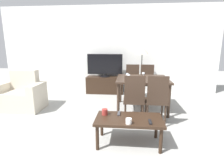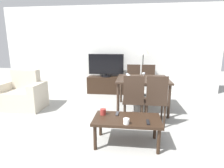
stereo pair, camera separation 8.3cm
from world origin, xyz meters
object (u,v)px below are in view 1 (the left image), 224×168
dining_chair_far (147,80)px  cup_white_near (129,121)px  armchair (22,96)px  floor_lamp (142,53)px  remote_primary (119,113)px  dining_chair_far_left (132,80)px  wine_glass_left (127,75)px  cup_colored_far (105,112)px  tv_stand (105,85)px  dining_chair_near (134,98)px  remote_secondary (150,122)px  tv (105,65)px  wine_glass_right (129,76)px  dining_table (142,82)px  coffee_table (129,121)px  dining_chair_near_right (156,98)px  wine_glass_center (143,74)px

dining_chair_far → cup_white_near: 2.63m
armchair → floor_lamp: 3.39m
remote_primary → armchair: bearing=154.3°
dining_chair_far_left → wine_glass_left: size_ratio=6.58×
cup_white_near → cup_colored_far: (-0.38, 0.29, 0.01)m
floor_lamp → cup_white_near: floor_lamp is taller
tv_stand → floor_lamp: bearing=-5.9°
dining_chair_near → dining_chair_far_left: size_ratio=1.00×
dining_chair_far_left → remote_secondary: size_ratio=6.41×
tv_stand → tv: bearing=-90.0°
wine_glass_right → cup_colored_far: bearing=-109.3°
dining_table → remote_primary: bearing=-108.2°
coffee_table → wine_glass_left: 1.41m
dining_table → cup_white_near: 1.77m
armchair → wine_glass_right: size_ratio=6.82×
cup_white_near → wine_glass_right: size_ratio=0.58×
remote_primary → cup_colored_far: cup_colored_far is taller
tv → dining_table: tv is taller
dining_table → dining_chair_near: size_ratio=1.21×
dining_chair_far_left → wine_glass_right: bearing=-94.9°
dining_chair_near → wine_glass_right: 0.57m
dining_chair_far → dining_chair_near_right: size_ratio=1.00×
tv_stand → tv: (-0.00, -0.00, 0.62)m
dining_table → remote_primary: (-0.46, -1.40, -0.24)m
remote_secondary → wine_glass_right: 1.38m
dining_chair_far → cup_colored_far: (-0.88, -2.29, -0.07)m
wine_glass_right → tv_stand: bearing=113.0°
tv_stand → dining_chair_near_right: 2.56m
coffee_table → dining_chair_far_left: (0.09, 2.39, 0.17)m
dining_table → remote_primary: size_ratio=7.77×
tv → wine_glass_left: 1.74m
dining_chair_near → remote_primary: 0.62m
coffee_table → armchair: bearing=153.1°
dining_chair_near_right → wine_glass_left: dining_chair_near_right is taller
dining_chair_far → armchair: bearing=-159.9°
floor_lamp → remote_primary: bearing=-101.2°
dining_table → wine_glass_center: 0.19m
cup_colored_far → wine_glass_right: size_ratio=0.64×
wine_glass_center → remote_secondary: bearing=-90.6°
dining_chair_far → wine_glass_left: 1.24m
dining_chair_near → remote_secondary: dining_chair_near is taller
remote_primary → cup_colored_far: size_ratio=1.61×
dining_chair_far_left → remote_secondary: 2.52m
cup_white_near → floor_lamp: bearing=83.0°
tv_stand → remote_primary: tv_stand is taller
dining_table → dining_chair_near_right: size_ratio=1.21×
tv_stand → remote_primary: size_ratio=7.64×
tv_stand → tv: 0.62m
dining_table → wine_glass_left: size_ratio=7.98×
dining_chair_near_right → remote_secondary: bearing=-104.1°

